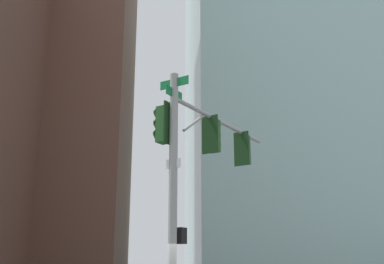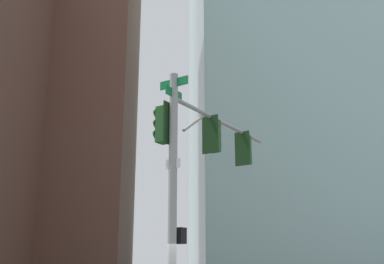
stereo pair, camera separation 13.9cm
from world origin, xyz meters
name	(u,v)px [view 1 (the left image)]	position (x,y,z in m)	size (l,w,h in m)	color
signal_pole_assembly	(198,159)	(-0.85, 0.66, 4.89)	(4.68, 3.83, 7.01)	gray
building_brick_nearside	(60,77)	(-42.12, -12.76, 24.32)	(21.48, 16.84, 48.64)	brown
building_glass_tower	(279,83)	(-55.05, 18.03, 29.64)	(32.60, 27.63, 59.28)	#9EC6C1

